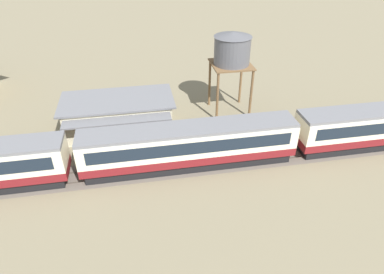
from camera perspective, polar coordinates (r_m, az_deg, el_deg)
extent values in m
cylinder|color=black|center=(35.99, 22.24, -2.00)|extent=(0.90, 0.18, 0.90)
cylinder|color=black|center=(36.98, 21.17, -0.77)|extent=(0.90, 0.18, 0.90)
cube|color=maroon|center=(31.35, -0.44, -2.78)|extent=(19.43, 3.02, 0.80)
cube|color=beige|center=(30.51, -0.45, -0.53)|extent=(19.43, 3.02, 2.15)
cube|color=#192330|center=(30.46, -0.45, -0.36)|extent=(17.87, 3.06, 1.20)
cube|color=slate|center=(29.86, -0.46, 1.43)|extent=(19.43, 2.84, 0.30)
cube|color=black|center=(31.84, -0.43, -4.01)|extent=(18.65, 2.60, 0.88)
cylinder|color=black|center=(32.80, 10.91, -3.48)|extent=(0.90, 0.18, 0.90)
cylinder|color=black|center=(33.88, 10.10, -2.08)|extent=(0.90, 0.18, 0.90)
cylinder|color=black|center=(31.04, -11.99, -6.00)|extent=(0.90, 0.18, 0.90)
cylinder|color=black|center=(32.19, -12.00, -4.42)|extent=(0.90, 0.18, 0.90)
cylinder|color=black|center=(32.42, -25.45, -7.05)|extent=(0.90, 0.18, 0.90)
cylinder|color=black|center=(33.52, -24.98, -5.51)|extent=(0.90, 0.18, 0.90)
cube|color=#665B51|center=(32.44, 2.98, -4.28)|extent=(148.63, 3.60, 0.01)
cube|color=#4C4238|center=(31.88, 3.27, -5.02)|extent=(148.63, 0.12, 0.04)
cube|color=#4C4238|center=(32.99, 2.70, -3.52)|extent=(148.63, 0.12, 0.04)
cube|color=beige|center=(37.50, -12.10, 3.60)|extent=(10.85, 5.46, 3.40)
cube|color=slate|center=(36.68, -12.42, 6.06)|extent=(11.72, 5.90, 0.20)
cube|color=slate|center=(33.79, -12.33, 2.67)|extent=(10.42, 1.60, 0.16)
cylinder|color=brown|center=(34.06, -12.03, -0.08)|extent=(0.14, 0.14, 2.92)
cylinder|color=brown|center=(42.34, 8.12, 9.24)|extent=(0.28, 0.28, 5.72)
cylinder|color=brown|center=(41.34, 2.95, 8.94)|extent=(0.28, 0.28, 5.72)
cylinder|color=brown|center=(39.03, 9.81, 6.98)|extent=(0.28, 0.28, 5.72)
cylinder|color=brown|center=(37.94, 4.26, 6.61)|extent=(0.28, 0.28, 5.72)
cube|color=brown|center=(38.98, 6.55, 11.93)|extent=(4.37, 4.37, 0.16)
cylinder|color=#56565B|center=(38.45, 6.70, 14.15)|extent=(3.93, 3.93, 3.03)
cone|color=#56565B|center=(37.93, 6.88, 16.67)|extent=(4.12, 4.12, 0.50)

